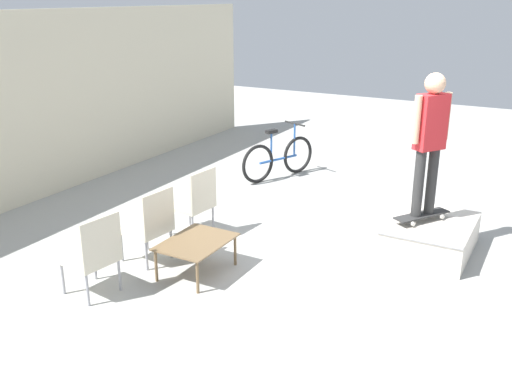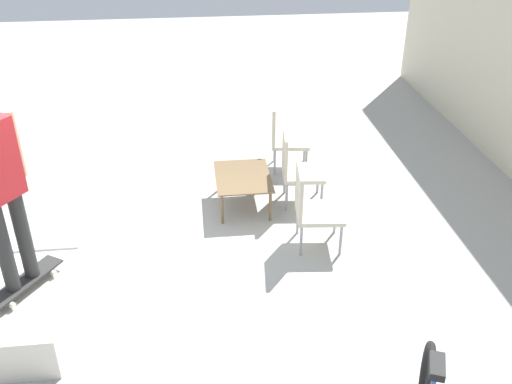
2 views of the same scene
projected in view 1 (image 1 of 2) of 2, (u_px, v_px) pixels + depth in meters
name	position (u px, v px, depth m)	size (l,w,h in m)	color
ground_plane	(331.00, 259.00, 7.30)	(24.00, 24.00, 0.00)	#A8A8A3
house_wall_back	(39.00, 107.00, 9.15)	(12.00, 0.06, 3.00)	beige
skate_ramp_box	(431.00, 236.00, 7.48)	(1.37, 1.02, 0.44)	silver
skateboard_on_ramp	(422.00, 215.00, 7.40)	(0.80, 0.61, 0.07)	#2D2D2D
person_skater	(430.00, 133.00, 7.04)	(0.49, 0.38, 1.82)	#2D2D2D
coffee_table	(196.00, 244.00, 6.82)	(0.92, 0.69, 0.42)	brown
patio_chair_left	(94.00, 253.00, 6.27)	(0.59, 0.59, 0.96)	#99999E
patio_chair_center	(151.00, 223.00, 7.07)	(0.57, 0.57, 0.96)	#99999E
patio_chair_right	(196.00, 200.00, 7.88)	(0.57, 0.57, 0.96)	#99999E
bicycle	(279.00, 158.00, 10.44)	(1.58, 0.73, 0.98)	black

